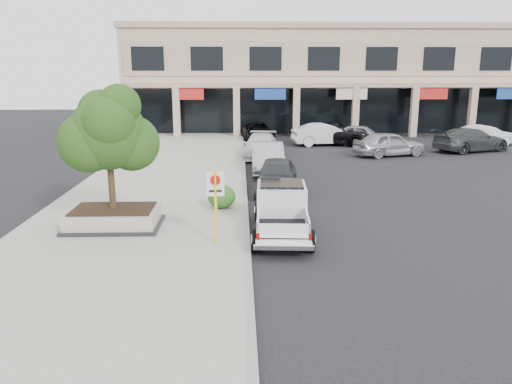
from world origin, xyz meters
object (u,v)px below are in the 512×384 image
(lot_car_c, at_px, (471,140))
(lot_car_f, at_px, (485,135))
(curb_car_c, at_px, (261,146))
(no_parking_sign, at_px, (216,197))
(lot_car_a, at_px, (389,144))
(pickup_truck, at_px, (282,212))
(lot_car_b, at_px, (325,134))
(lot_car_d, at_px, (336,134))
(lot_car_e, at_px, (361,135))
(planter_tree, at_px, (113,132))
(curb_car_a, at_px, (277,175))
(curb_car_d, at_px, (258,131))
(planter, at_px, (114,218))
(curb_car_b, at_px, (268,158))

(lot_car_c, relative_size, lot_car_f, 1.23)
(curb_car_c, bearing_deg, lot_car_f, 23.42)
(no_parking_sign, relative_size, lot_car_a, 0.49)
(pickup_truck, relative_size, lot_car_b, 1.03)
(lot_car_d, relative_size, lot_car_e, 1.34)
(lot_car_b, bearing_deg, planter_tree, 144.11)
(no_parking_sign, bearing_deg, curb_car_a, 71.79)
(curb_car_d, height_order, lot_car_a, lot_car_a)
(planter_tree, xyz_separation_m, pickup_truck, (5.65, -0.73, -2.61))
(curb_car_c, height_order, lot_car_c, lot_car_c)
(curb_car_d, xyz_separation_m, lot_car_a, (8.32, -8.15, 0.11))
(planter, bearing_deg, lot_car_f, 41.50)
(pickup_truck, bearing_deg, curb_car_d, 93.28)
(curb_car_b, distance_m, lot_car_e, 13.09)
(lot_car_b, relative_size, lot_car_e, 1.13)
(planter_tree, xyz_separation_m, lot_car_d, (11.56, 20.71, -2.60))
(planter, relative_size, pickup_truck, 0.63)
(lot_car_a, bearing_deg, lot_car_d, 8.17)
(no_parking_sign, distance_m, curb_car_b, 12.30)
(lot_car_f, bearing_deg, lot_car_b, 83.40)
(lot_car_c, relative_size, lot_car_d, 0.95)
(curb_car_b, bearing_deg, lot_car_c, 25.96)
(planter_tree, relative_size, lot_car_e, 0.91)
(planter_tree, relative_size, no_parking_sign, 1.74)
(planter, relative_size, curb_car_b, 0.66)
(planter_tree, height_order, curb_car_d, planter_tree)
(lot_car_e, bearing_deg, curb_car_b, 167.01)
(curb_car_d, distance_m, lot_car_c, 15.92)
(curb_car_b, relative_size, curb_car_c, 0.95)
(curb_car_b, xyz_separation_m, curb_car_c, (-0.18, 4.92, -0.06))
(no_parking_sign, relative_size, lot_car_e, 0.53)
(lot_car_b, bearing_deg, lot_car_f, -99.50)
(curb_car_a, distance_m, curb_car_d, 17.94)
(planter_tree, bearing_deg, planter, -131.03)
(curb_car_a, xyz_separation_m, lot_car_a, (8.10, 9.80, 0.04))
(pickup_truck, bearing_deg, planter, 177.71)
(planter, bearing_deg, lot_car_b, 62.21)
(curb_car_d, distance_m, lot_car_d, 6.47)
(no_parking_sign, height_order, curb_car_c, no_parking_sign)
(lot_car_e, relative_size, lot_car_f, 0.97)
(planter, height_order, curb_car_c, curb_car_c)
(lot_car_c, bearing_deg, lot_car_a, 85.21)
(curb_car_d, relative_size, lot_car_f, 1.11)
(pickup_truck, height_order, lot_car_d, lot_car_d)
(pickup_truck, xyz_separation_m, lot_car_d, (5.91, 21.44, 0.01))
(planter_tree, bearing_deg, curb_car_b, 60.37)
(planter_tree, distance_m, lot_car_e, 24.87)
(planter_tree, distance_m, curb_car_b, 11.96)
(no_parking_sign, relative_size, lot_car_c, 0.41)
(no_parking_sign, bearing_deg, planter_tree, 151.19)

